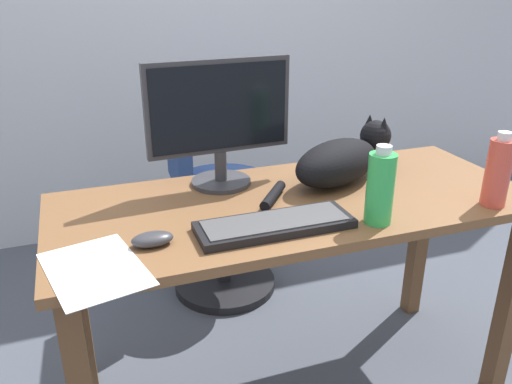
# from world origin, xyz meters

# --- Properties ---
(desk) EXTENTS (1.52, 0.63, 0.75)m
(desk) POSITION_xyz_m (0.00, 0.00, 0.64)
(desk) COLOR brown
(desk) RESTS_ON ground_plane
(office_chair) EXTENTS (0.48, 0.48, 0.96)m
(office_chair) POSITION_xyz_m (-0.09, 0.72, 0.42)
(office_chair) COLOR black
(office_chair) RESTS_ON ground_plane
(monitor) EXTENTS (0.48, 0.20, 0.41)m
(monitor) POSITION_xyz_m (-0.19, 0.20, 0.98)
(monitor) COLOR #333338
(monitor) RESTS_ON desk
(keyboard) EXTENTS (0.44, 0.15, 0.03)m
(keyboard) POSITION_xyz_m (-0.14, -0.17, 0.77)
(keyboard) COLOR black
(keyboard) RESTS_ON desk
(cat) EXTENTS (0.57, 0.31, 0.20)m
(cat) POSITION_xyz_m (0.20, 0.09, 0.84)
(cat) COLOR black
(cat) RESTS_ON desk
(computer_mouse) EXTENTS (0.11, 0.06, 0.04)m
(computer_mouse) POSITION_xyz_m (-0.47, -0.15, 0.77)
(computer_mouse) COLOR #333338
(computer_mouse) RESTS_ON desk
(paper_sheet) EXTENTS (0.27, 0.34, 0.00)m
(paper_sheet) POSITION_xyz_m (-0.63, -0.22, 0.76)
(paper_sheet) COLOR white
(paper_sheet) RESTS_ON desk
(water_bottle) EXTENTS (0.08, 0.08, 0.23)m
(water_bottle) POSITION_xyz_m (0.15, -0.23, 0.86)
(water_bottle) COLOR green
(water_bottle) RESTS_ON desk
(spray_bottle) EXTENTS (0.07, 0.07, 0.23)m
(spray_bottle) POSITION_xyz_m (0.55, -0.24, 0.86)
(spray_bottle) COLOR #D84C3D
(spray_bottle) RESTS_ON desk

